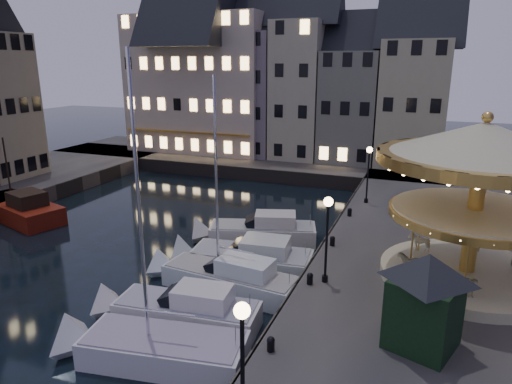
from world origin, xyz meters
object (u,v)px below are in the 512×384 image
at_px(bollard_a, 271,343).
at_px(motorboat_c, 224,278).
at_px(bollard_b, 310,278).
at_px(streetlamp_a, 242,353).
at_px(motorboat_d, 244,259).
at_px(motorboat_a, 151,349).
at_px(carousel, 480,173).
at_px(bollard_d, 350,212).
at_px(motorboat_e, 256,232).
at_px(bollard_c, 332,240).
at_px(ticket_kiosk, 427,285).
at_px(streetlamp_c, 368,167).
at_px(motorboat_b, 179,311).
at_px(red_fishing_boat, 21,209).
at_px(streetlamp_b, 327,228).

distance_m(bollard_a, motorboat_c, 7.41).
height_order(bollard_a, bollard_b, same).
xyz_separation_m(streetlamp_a, motorboat_d, (-5.11, 12.36, -3.38)).
distance_m(motorboat_a, carousel, 15.96).
xyz_separation_m(bollard_d, motorboat_e, (-5.38, -3.48, -0.96)).
relative_size(bollard_c, motorboat_a, 0.05).
bearing_deg(bollard_d, ticket_kiosk, -69.95).
bearing_deg(bollard_d, motorboat_c, -114.05).
bearing_deg(motorboat_c, streetlamp_c, 69.38).
xyz_separation_m(motorboat_c, carousel, (11.40, 2.88, 5.86)).
relative_size(motorboat_b, red_fishing_boat, 0.85).
distance_m(bollard_d, motorboat_b, 14.80).
bearing_deg(carousel, motorboat_d, -178.57).
bearing_deg(red_fishing_boat, bollard_b, -11.70).
relative_size(streetlamp_a, streetlamp_c, 1.00).
bearing_deg(motorboat_a, ticket_kiosk, 16.17).
relative_size(bollard_b, motorboat_e, 0.07).
relative_size(bollard_a, bollard_c, 1.00).
xyz_separation_m(motorboat_d, motorboat_e, (-0.88, 4.17, 0.00)).
relative_size(bollard_d, motorboat_e, 0.07).
distance_m(streetlamp_b, motorboat_e, 9.47).
height_order(motorboat_c, motorboat_d, motorboat_c).
height_order(streetlamp_b, motorboat_b, streetlamp_b).
distance_m(bollard_c, motorboat_e, 5.83).
bearing_deg(motorboat_d, streetlamp_a, -67.54).
xyz_separation_m(bollard_d, carousel, (6.83, -7.36, 4.94)).
height_order(motorboat_d, ticket_kiosk, ticket_kiosk).
relative_size(bollard_d, motorboat_b, 0.08).
xyz_separation_m(bollard_c, motorboat_d, (-4.51, -2.14, -0.96)).
height_order(carousel, ticket_kiosk, carousel).
relative_size(bollard_a, motorboat_b, 0.08).
bearing_deg(motorboat_b, bollard_b, 33.53).
bearing_deg(red_fishing_boat, motorboat_d, -6.02).
relative_size(motorboat_c, motorboat_e, 1.39).
xyz_separation_m(streetlamp_a, bollard_c, (-0.60, 14.50, -2.41)).
bearing_deg(red_fishing_boat, motorboat_a, -30.27).
bearing_deg(bollard_a, streetlamp_b, 84.29).
xyz_separation_m(bollard_d, motorboat_d, (-4.51, -7.64, -0.96)).
xyz_separation_m(streetlamp_b, red_fishing_boat, (-24.01, 4.35, -3.31)).
relative_size(motorboat_b, motorboat_c, 0.69).
height_order(streetlamp_c, bollard_c, streetlamp_c).
xyz_separation_m(motorboat_b, carousel, (11.91, 6.51, 5.90)).
bearing_deg(bollard_d, bollard_b, -90.00).
bearing_deg(motorboat_b, bollard_c, 58.72).
distance_m(streetlamp_c, motorboat_e, 9.79).
height_order(bollard_b, motorboat_d, motorboat_d).
bearing_deg(motorboat_d, bollard_b, -32.35).
distance_m(streetlamp_a, carousel, 14.31).
bearing_deg(bollard_a, red_fishing_boat, 156.16).
height_order(streetlamp_c, motorboat_c, motorboat_c).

